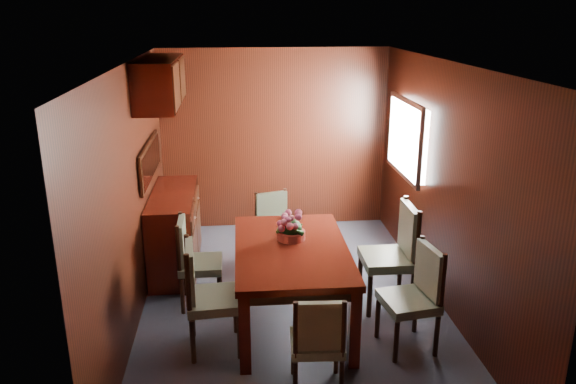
{
  "coord_description": "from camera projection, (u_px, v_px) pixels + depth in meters",
  "views": [
    {
      "loc": [
        -0.54,
        -5.06,
        2.86
      ],
      "look_at": [
        0.0,
        0.45,
        1.05
      ],
      "focal_mm": 35.0,
      "sensor_mm": 36.0,
      "label": 1
    }
  ],
  "objects": [
    {
      "name": "ground",
      "position": [
        292.0,
        303.0,
        5.73
      ],
      "size": [
        4.5,
        4.5,
        0.0
      ],
      "primitive_type": "plane",
      "color": "#333746",
      "rests_on": "ground"
    },
    {
      "name": "room_shell",
      "position": [
        279.0,
        140.0,
        5.53
      ],
      "size": [
        3.06,
        4.52,
        2.41
      ],
      "color": "black",
      "rests_on": "ground"
    },
    {
      "name": "sideboard",
      "position": [
        175.0,
        230.0,
        6.42
      ],
      "size": [
        0.48,
        1.4,
        0.9
      ],
      "primitive_type": "cube",
      "color": "black",
      "rests_on": "ground"
    },
    {
      "name": "dining_table",
      "position": [
        291.0,
        258.0,
        5.2
      ],
      "size": [
        1.05,
        1.67,
        0.78
      ],
      "rotation": [
        0.0,
        0.0,
        -0.01
      ],
      "color": "black",
      "rests_on": "ground"
    },
    {
      "name": "chair_left_near",
      "position": [
        205.0,
        291.0,
        4.81
      ],
      "size": [
        0.49,
        0.51,
        1.0
      ],
      "rotation": [
        0.0,
        0.0,
        -1.5
      ],
      "color": "black",
      "rests_on": "ground"
    },
    {
      "name": "chair_left_far",
      "position": [
        193.0,
        257.0,
        5.57
      ],
      "size": [
        0.42,
        0.44,
        0.93
      ],
      "rotation": [
        0.0,
        0.0,
        -1.56
      ],
      "color": "black",
      "rests_on": "ground"
    },
    {
      "name": "chair_right_near",
      "position": [
        417.0,
        292.0,
        4.86
      ],
      "size": [
        0.5,
        0.52,
        0.96
      ],
      "rotation": [
        0.0,
        0.0,
        1.72
      ],
      "color": "black",
      "rests_on": "ground"
    },
    {
      "name": "chair_right_far",
      "position": [
        395.0,
        250.0,
        5.54
      ],
      "size": [
        0.5,
        0.52,
        1.08
      ],
      "rotation": [
        0.0,
        0.0,
        1.56
      ],
      "color": "black",
      "rests_on": "ground"
    },
    {
      "name": "chair_head",
      "position": [
        318.0,
        339.0,
        4.26
      ],
      "size": [
        0.43,
        0.41,
        0.86
      ],
      "rotation": [
        0.0,
        0.0,
        -0.06
      ],
      "color": "black",
      "rests_on": "ground"
    },
    {
      "name": "chair_foot",
      "position": [
        274.0,
        225.0,
        6.47
      ],
      "size": [
        0.51,
        0.5,
        0.87
      ],
      "rotation": [
        0.0,
        0.0,
        3.44
      ],
      "color": "black",
      "rests_on": "ground"
    },
    {
      "name": "flower_centerpiece",
      "position": [
        291.0,
        225.0,
        5.3
      ],
      "size": [
        0.29,
        0.29,
        0.29
      ],
      "color": "#B24336",
      "rests_on": "dining_table"
    }
  ]
}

